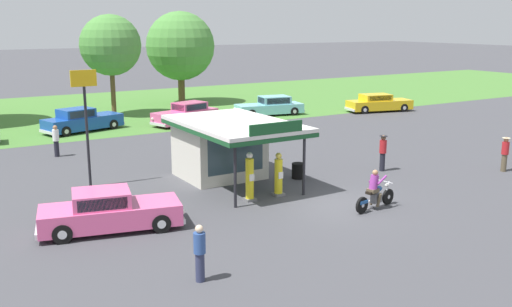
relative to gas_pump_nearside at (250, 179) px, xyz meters
name	(u,v)px	position (x,y,z in m)	size (l,w,h in m)	color
ground_plane	(334,205)	(2.61, -2.23, -0.93)	(300.00, 300.00, 0.00)	#424247
grass_verge_strip	(107,109)	(2.61, 27.77, -0.92)	(120.00, 24.00, 0.01)	#477A33
service_station_kiosk	(223,143)	(0.70, 3.59, 0.74)	(4.19, 6.72, 3.29)	beige
gas_pump_nearside	(250,179)	(0.00, 0.00, 0.00)	(0.44, 0.44, 2.02)	slate
gas_pump_offside	(278,176)	(1.40, 0.00, -0.09)	(0.44, 0.44, 1.84)	slate
motorcycle_with_rider	(375,193)	(3.60, -3.45, -0.27)	(2.28, 0.74, 1.58)	black
featured_classic_sedan	(109,212)	(-5.92, -0.40, -0.27)	(5.20, 2.81, 1.45)	#E55993
parked_car_back_row_centre	(270,107)	(12.67, 18.25, -0.25)	(5.61, 2.80, 1.48)	#7AC6D1
parked_car_back_row_right	(82,121)	(-1.77, 18.94, -0.21)	(5.64, 3.20, 1.57)	#19479E
parked_car_back_row_centre_right	(186,114)	(5.33, 17.91, -0.21)	(5.27, 2.99, 1.54)	#E55993
parked_car_back_row_centre_left	(379,103)	(21.24, 15.27, -0.26)	(5.68, 2.97, 1.43)	gold
bystander_strolling_foreground	(505,153)	(12.99, -2.36, -0.02)	(0.37, 0.37, 1.69)	brown
bystander_admiring_sedan	(56,140)	(-4.91, 12.20, -0.02)	(0.34, 0.34, 1.71)	black
bystander_standing_back_lot	(200,252)	(-5.01, -5.74, -0.05)	(0.34, 0.34, 1.67)	#2D3351
bystander_chatting_near_pumps	(383,152)	(7.98, 0.77, 0.03)	(0.39, 0.39, 1.78)	black
tree_oak_left	(111,46)	(2.18, 24.47, 4.39)	(4.62, 4.66, 7.72)	brown
tree_oak_far_right	(180,46)	(9.46, 27.93, 4.14)	(6.00, 6.00, 8.08)	brown
roadside_pole_sign	(86,109)	(-4.99, 5.41, 2.55)	(1.10, 0.12, 5.13)	black
spare_tire_stack	(298,171)	(3.67, 1.78, -0.57)	(0.60, 0.60, 0.72)	black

